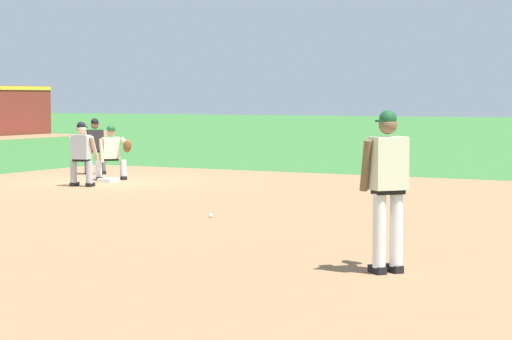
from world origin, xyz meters
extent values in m
plane|color=#336B2D|center=(0.00, 0.00, 0.00)|extent=(160.00, 160.00, 0.00)
cube|color=#936B47|center=(-4.20, -5.09, 0.00)|extent=(18.00, 18.00, 0.01)
cube|color=white|center=(0.00, 0.00, 0.04)|extent=(0.38, 0.38, 0.09)
sphere|color=white|center=(-4.84, -5.71, 0.04)|extent=(0.07, 0.07, 0.07)
cube|color=black|center=(-8.46, -10.08, 0.04)|extent=(0.25, 0.27, 0.09)
cylinder|color=white|center=(-8.49, -10.11, 0.50)|extent=(0.15, 0.15, 0.84)
cube|color=black|center=(-8.29, -10.22, 0.04)|extent=(0.25, 0.27, 0.09)
cylinder|color=white|center=(-8.32, -10.25, 0.50)|extent=(0.15, 0.15, 0.84)
cube|color=black|center=(-8.40, -10.18, 0.94)|extent=(0.39, 0.37, 0.06)
cube|color=beige|center=(-8.40, -10.18, 1.26)|extent=(0.46, 0.44, 0.60)
sphere|color=brown|center=(-8.39, -10.17, 1.69)|extent=(0.21, 0.21, 0.21)
sphere|color=#194C28|center=(-8.39, -10.17, 1.76)|extent=(0.20, 0.20, 0.20)
cube|color=#194C28|center=(-8.33, -10.10, 1.74)|extent=(0.20, 0.19, 0.02)
cylinder|color=brown|center=(-8.55, -9.96, 1.23)|extent=(0.19, 0.20, 0.59)
cylinder|color=brown|center=(-8.02, -10.11, 1.35)|extent=(0.40, 0.46, 0.41)
ellipsoid|color=brown|center=(-7.97, -10.05, 1.19)|extent=(0.34, 0.36, 0.34)
cube|color=black|center=(0.72, 0.07, 0.04)|extent=(0.25, 0.27, 0.09)
cylinder|color=white|center=(0.74, 0.10, 0.28)|extent=(0.15, 0.15, 0.40)
cube|color=black|center=(0.26, 0.46, 0.04)|extent=(0.25, 0.27, 0.09)
cylinder|color=white|center=(0.29, 0.49, 0.28)|extent=(0.15, 0.15, 0.40)
cube|color=black|center=(0.51, 0.30, 0.50)|extent=(0.39, 0.37, 0.06)
cube|color=beige|center=(0.51, 0.30, 0.78)|extent=(0.46, 0.44, 0.52)
sphere|color=tan|center=(0.50, 0.28, 1.17)|extent=(0.21, 0.21, 0.21)
sphere|color=#194C28|center=(0.50, 0.28, 1.24)|extent=(0.20, 0.20, 0.20)
cube|color=#194C28|center=(0.44, 0.21, 1.22)|extent=(0.20, 0.19, 0.02)
cylinder|color=tan|center=(0.44, -0.18, 0.92)|extent=(0.45, 0.50, 0.24)
cylinder|color=tan|center=(0.26, 0.38, 0.72)|extent=(0.22, 0.24, 0.58)
ellipsoid|color=brown|center=(0.30, -0.35, 0.85)|extent=(0.29, 0.30, 0.35)
cube|color=black|center=(-1.24, 0.01, 0.04)|extent=(0.27, 0.15, 0.09)
cylinder|color=#B2B2B7|center=(-1.28, 0.00, 0.33)|extent=(0.15, 0.15, 0.50)
cube|color=black|center=(-1.18, -0.39, 0.04)|extent=(0.27, 0.15, 0.09)
cylinder|color=#B2B2B7|center=(-1.22, -0.39, 0.33)|extent=(0.15, 0.15, 0.50)
cube|color=black|center=(-1.25, -0.19, 0.60)|extent=(0.25, 0.37, 0.06)
cube|color=#B2B2B7|center=(-1.25, -0.19, 0.89)|extent=(0.30, 0.43, 0.54)
sphere|color=#DBB28E|center=(-1.23, -0.19, 1.29)|extent=(0.21, 0.21, 0.21)
sphere|color=black|center=(-1.23, -0.19, 1.36)|extent=(0.20, 0.20, 0.20)
cube|color=black|center=(-1.14, -0.18, 1.34)|extent=(0.13, 0.18, 0.02)
cylinder|color=#DBB28E|center=(-1.15, 0.08, 0.86)|extent=(0.34, 0.14, 0.56)
cylinder|color=#DBB28E|center=(-1.07, -0.42, 0.86)|extent=(0.34, 0.14, 0.56)
cube|color=black|center=(1.90, 1.58, 0.04)|extent=(0.25, 0.27, 0.09)
cylinder|color=#515154|center=(1.92, 1.61, 0.33)|extent=(0.15, 0.15, 0.50)
cube|color=black|center=(1.59, 1.84, 0.04)|extent=(0.25, 0.27, 0.09)
cylinder|color=#515154|center=(1.62, 1.87, 0.33)|extent=(0.15, 0.15, 0.50)
cube|color=black|center=(1.77, 1.74, 0.60)|extent=(0.39, 0.37, 0.06)
cube|color=#232326|center=(1.77, 1.74, 0.89)|extent=(0.46, 0.44, 0.54)
sphere|color=#9E7051|center=(1.76, 1.72, 1.29)|extent=(0.21, 0.21, 0.21)
sphere|color=black|center=(1.76, 1.72, 1.36)|extent=(0.20, 0.20, 0.20)
cube|color=black|center=(1.70, 1.66, 1.34)|extent=(0.20, 0.19, 0.02)
cylinder|color=#9E7051|center=(1.87, 1.47, 0.86)|extent=(0.28, 0.31, 0.56)
cylinder|color=#9E7051|center=(1.49, 1.79, 0.86)|extent=(0.28, 0.31, 0.56)
camera|label=1|loc=(-19.00, -14.18, 2.01)|focal=70.00mm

